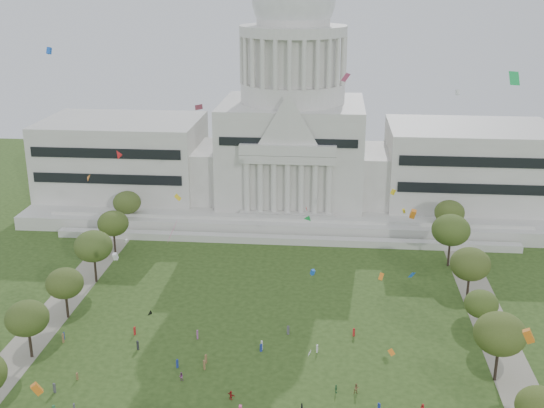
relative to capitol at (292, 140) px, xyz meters
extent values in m
cube|color=beige|center=(0.00, 1.41, -20.30)|extent=(160.00, 60.00, 4.00)
cube|color=beige|center=(0.00, -31.59, -21.30)|extent=(130.00, 3.00, 2.00)
cube|color=beige|center=(0.00, -23.59, -19.80)|extent=(140.00, 3.00, 5.00)
cube|color=beige|center=(-55.00, 0.41, -7.30)|extent=(50.00, 34.00, 22.00)
cube|color=beige|center=(55.00, 0.41, -7.30)|extent=(50.00, 34.00, 22.00)
cube|color=beige|center=(-27.00, -1.59, -10.30)|extent=(12.00, 26.00, 16.00)
cube|color=beige|center=(27.00, -1.59, -10.30)|extent=(12.00, 26.00, 16.00)
cube|color=beige|center=(0.00, 0.41, -4.30)|extent=(44.00, 38.00, 28.00)
cube|color=beige|center=(0.00, -19.59, -1.10)|extent=(28.00, 3.00, 2.40)
cube|color=black|center=(-55.00, -16.79, -5.30)|extent=(46.00, 0.40, 11.00)
cube|color=black|center=(55.00, -16.79, -5.30)|extent=(46.00, 0.40, 11.00)
cylinder|color=beige|center=(0.00, 0.41, 15.10)|extent=(32.00, 32.00, 6.00)
cylinder|color=beige|center=(0.00, 0.41, 25.10)|extent=(28.00, 28.00, 14.00)
cylinder|color=beige|center=(0.00, 0.41, 33.60)|extent=(32.40, 32.40, 3.00)
cylinder|color=beige|center=(0.00, 0.41, 39.10)|extent=(22.00, 22.00, 8.00)
cube|color=gray|center=(-48.00, -83.59, -22.28)|extent=(8.00, 160.00, 0.04)
cube|color=gray|center=(48.00, -83.59, -22.28)|extent=(8.00, 160.00, 0.04)
ellipsoid|color=#3C4D18|center=(46.22, -115.34, -14.62)|extent=(7.58, 7.58, 6.20)
cylinder|color=black|center=(-45.04, -96.29, -19.56)|extent=(0.56, 0.56, 5.47)
ellipsoid|color=#324719|center=(-45.04, -96.29, -13.77)|extent=(8.42, 8.42, 6.89)
cylinder|color=black|center=(44.17, -96.15, -19.19)|extent=(0.56, 0.56, 6.20)
ellipsoid|color=#3E4F1B|center=(44.17, -96.15, -12.62)|extent=(9.55, 9.55, 7.82)
cylinder|color=black|center=(-44.09, -79.67, -19.66)|extent=(0.56, 0.56, 5.27)
ellipsoid|color=#37481A|center=(-44.09, -79.67, -14.07)|extent=(8.12, 8.12, 6.65)
cylinder|color=black|center=(44.40, -79.10, -20.02)|extent=(0.56, 0.56, 4.56)
ellipsoid|color=#374F19|center=(44.40, -79.10, -15.19)|extent=(7.01, 7.01, 5.74)
cylinder|color=black|center=(-44.08, -61.17, -19.28)|extent=(0.56, 0.56, 6.03)
ellipsoid|color=#374E1D|center=(-44.08, -61.17, -12.89)|extent=(9.29, 9.29, 7.60)
cylinder|color=black|center=(44.76, -63.55, -19.31)|extent=(0.56, 0.56, 5.97)
ellipsoid|color=#38461A|center=(44.76, -63.55, -12.99)|extent=(9.19, 9.19, 7.52)
cylinder|color=black|center=(-45.22, -42.58, -19.59)|extent=(0.56, 0.56, 5.41)
ellipsoid|color=#344817|center=(-45.22, -42.58, -13.86)|extent=(8.33, 8.33, 6.81)
cylinder|color=black|center=(43.49, -43.40, -19.11)|extent=(0.56, 0.56, 6.37)
ellipsoid|color=#334C18|center=(43.49, -43.40, -12.35)|extent=(9.82, 9.82, 8.03)
cylinder|color=black|center=(-46.87, -24.45, -19.64)|extent=(0.56, 0.56, 5.32)
ellipsoid|color=#394A1C|center=(-46.87, -24.45, -14.00)|extent=(8.19, 8.19, 6.70)
cylinder|color=black|center=(45.96, -25.46, -19.56)|extent=(0.56, 0.56, 5.47)
ellipsoid|color=#374719|center=(45.96, -25.46, -13.77)|extent=(8.42, 8.42, 6.89)
imported|color=olive|center=(18.44, -102.85, -21.30)|extent=(1.09, 0.85, 1.98)
imported|color=#26262B|center=(8.91, -109.02, -21.50)|extent=(0.53, 0.94, 1.59)
imported|color=#B21E1E|center=(-3.79, -106.77, -21.44)|extent=(1.66, 1.42, 1.71)
imported|color=#994C8C|center=(-13.88, -101.66, -21.45)|extent=(0.85, 0.57, 1.68)
imported|color=#33723F|center=(14.77, -102.99, -21.46)|extent=(0.65, 1.03, 1.66)
cube|color=#B21E1E|center=(18.41, -82.13, -21.42)|extent=(0.49, 0.33, 1.75)
cube|color=olive|center=(-33.19, -103.25, -21.57)|extent=(0.34, 0.44, 1.45)
cube|color=#B21E1E|center=(-27.28, -85.83, -21.39)|extent=(0.37, 0.52, 1.81)
cube|color=#4C4C51|center=(-30.03, -113.09, -21.40)|extent=(0.43, 0.54, 1.79)
cube|color=#994C8C|center=(-13.88, -86.27, -21.34)|extent=(0.39, 0.55, 1.92)
cube|color=navy|center=(-41.36, -88.93, -21.52)|extent=(0.38, 0.47, 1.55)
cube|color=#4C4C51|center=(4.70, -82.69, -21.33)|extent=(0.52, 0.32, 1.94)
cube|color=silver|center=(10.97, -89.38, -21.47)|extent=(0.38, 0.49, 1.65)
cube|color=navy|center=(22.16, -107.90, -21.48)|extent=(0.50, 0.50, 1.64)
cube|color=olive|center=(-10.41, -95.29, -21.39)|extent=(0.40, 0.53, 1.80)
cube|color=navy|center=(-15.56, -97.47, -21.42)|extent=(0.36, 0.51, 1.76)
cube|color=navy|center=(-0.22, -90.06, -21.48)|extent=(0.50, 0.49, 1.63)
cube|color=silver|center=(-0.16, -89.17, -21.36)|extent=(0.45, 0.57, 1.86)
cube|color=olive|center=(-10.31, -97.55, -21.34)|extent=(0.50, 0.59, 1.91)
cube|color=#4C4C51|center=(-35.77, -107.61, -21.36)|extent=(0.58, 0.53, 1.86)
cube|color=#26262B|center=(-24.97, -91.63, -21.35)|extent=(0.55, 0.59, 1.90)
cube|color=olive|center=(-41.00, -90.25, -21.32)|extent=(0.41, 0.57, 1.94)
camera|label=1|loc=(13.03, -209.20, 49.04)|focal=45.00mm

